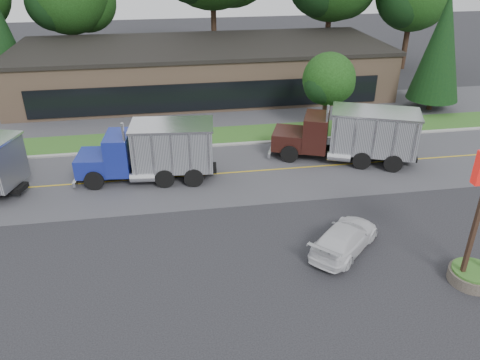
# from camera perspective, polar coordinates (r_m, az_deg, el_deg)

# --- Properties ---
(ground) EXTENTS (140.00, 140.00, 0.00)m
(ground) POSITION_cam_1_polar(r_m,az_deg,el_deg) (20.47, -3.39, -10.80)
(ground) COLOR #38383E
(ground) RESTS_ON ground
(road) EXTENTS (60.00, 8.00, 0.02)m
(road) POSITION_cam_1_polar(r_m,az_deg,el_deg) (28.07, -5.39, 0.56)
(road) COLOR #59595E
(road) RESTS_ON ground
(center_line) EXTENTS (60.00, 0.12, 0.01)m
(center_line) POSITION_cam_1_polar(r_m,az_deg,el_deg) (28.07, -5.39, 0.56)
(center_line) COLOR gold
(center_line) RESTS_ON ground
(curb) EXTENTS (60.00, 0.30, 0.12)m
(curb) POSITION_cam_1_polar(r_m,az_deg,el_deg) (31.87, -5.98, 3.94)
(curb) COLOR #9E9E99
(curb) RESTS_ON ground
(grass_verge) EXTENTS (60.00, 3.40, 0.03)m
(grass_verge) POSITION_cam_1_polar(r_m,az_deg,el_deg) (33.53, -6.20, 5.16)
(grass_verge) COLOR #356522
(grass_verge) RESTS_ON ground
(far_parking) EXTENTS (60.00, 7.00, 0.02)m
(far_parking) POSITION_cam_1_polar(r_m,az_deg,el_deg) (38.20, -6.69, 7.97)
(far_parking) COLOR #59595E
(far_parking) RESTS_ON ground
(strip_mall) EXTENTS (32.00, 12.00, 4.00)m
(strip_mall) POSITION_cam_1_polar(r_m,az_deg,el_deg) (43.47, -4.61, 13.24)
(strip_mall) COLOR #99785E
(strip_mall) RESTS_ON ground
(evergreen_right) EXTENTS (4.04, 4.04, 9.19)m
(evergreen_right) POSITION_cam_1_polar(r_m,az_deg,el_deg) (40.90, 23.30, 14.65)
(evergreen_right) COLOR #382619
(evergreen_right) RESTS_ON ground
(tree_verge) EXTENTS (3.96, 3.73, 5.65)m
(tree_verge) POSITION_cam_1_polar(r_m,az_deg,el_deg) (34.33, 10.83, 11.71)
(tree_verge) COLOR #382619
(tree_verge) RESTS_ON ground
(dump_truck_blue) EXTENTS (8.05, 3.33, 3.36)m
(dump_truck_blue) POSITION_cam_1_polar(r_m,az_deg,el_deg) (27.30, -10.41, 3.59)
(dump_truck_blue) COLOR black
(dump_truck_blue) RESTS_ON ground
(dump_truck_maroon) EXTENTS (9.07, 5.57, 3.36)m
(dump_truck_maroon) POSITION_cam_1_polar(r_m,az_deg,el_deg) (30.02, 13.61, 5.51)
(dump_truck_maroon) COLOR black
(dump_truck_maroon) RESTS_ON ground
(rally_car) EXTENTS (4.43, 4.35, 1.28)m
(rally_car) POSITION_cam_1_polar(r_m,az_deg,el_deg) (21.72, 12.64, -6.89)
(rally_car) COLOR silver
(rally_car) RESTS_ON ground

